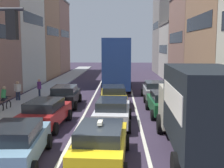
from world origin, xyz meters
TOP-DOWN VIEW (x-y plane):
  - sidewalk_left at (-6.70, 20.00)m, footprint 2.60×64.00m
  - lane_stripe_left at (-1.70, 20.00)m, footprint 0.16×60.00m
  - lane_stripe_right at (1.70, 20.00)m, footprint 0.16×60.00m
  - building_row_left at (-12.00, 22.19)m, footprint 7.20×43.90m
  - building_row_right at (9.90, 22.51)m, footprint 7.20×43.90m
  - removalist_box_truck at (3.69, 2.09)m, footprint 2.92×7.78m
  - taxi_centre_lane_front at (-0.13, 1.18)m, footprint 2.24×4.39m
  - sedan_left_lane_front at (-3.26, 1.13)m, footprint 2.29×4.41m
  - sedan_centre_lane_second at (0.18, 6.46)m, footprint 2.22×4.38m
  - wagon_left_lane_second at (-3.43, 6.10)m, footprint 2.30×4.41m
  - hatchback_centre_lane_third at (0.12, 11.79)m, footprint 2.21×4.37m
  - sedan_left_lane_third at (-3.43, 11.69)m, footprint 2.15×4.34m
  - sedan_right_lane_behind_truck at (3.42, 9.10)m, footprint 2.13×4.33m
  - wagon_right_lane_far at (3.46, 14.51)m, footprint 2.08×4.31m
  - bus_mid_queue_primary at (0.18, 20.74)m, footprint 2.93×10.54m
  - cyclist_on_sidewalk at (-7.10, 9.65)m, footprint 0.50×1.73m
  - pedestrian_near_kerb at (-7.41, 13.16)m, footprint 0.53×0.34m
  - pedestrian_mid_sidewalk at (-6.14, 14.67)m, footprint 0.34×0.52m

SIDE VIEW (x-z plane):
  - lane_stripe_left at x=-1.70m, z-range 0.00..0.01m
  - lane_stripe_right at x=1.70m, z-range 0.00..0.01m
  - sidewalk_left at x=-6.70m, z-range 0.00..0.14m
  - sedan_left_lane_front at x=-3.26m, z-range 0.05..1.54m
  - sedan_centre_lane_second at x=0.18m, z-range 0.05..1.54m
  - wagon_left_lane_second at x=-3.43m, z-range 0.05..1.54m
  - hatchback_centre_lane_third at x=0.12m, z-range 0.05..1.54m
  - sedan_left_lane_third at x=-3.43m, z-range 0.05..1.54m
  - sedan_right_lane_behind_truck at x=3.42m, z-range 0.05..1.54m
  - wagon_right_lane_far at x=3.46m, z-range 0.05..1.54m
  - taxi_centre_lane_front at x=-0.13m, z-range -0.03..1.63m
  - cyclist_on_sidewalk at x=-7.10m, z-range -0.01..1.71m
  - pedestrian_near_kerb at x=-7.41m, z-range 0.12..1.78m
  - pedestrian_mid_sidewalk at x=-6.14m, z-range 0.12..1.78m
  - removalist_box_truck at x=3.69m, z-range 0.18..3.76m
  - bus_mid_queue_primary at x=0.18m, z-range 0.30..5.36m
  - building_row_right at x=9.90m, z-range -1.53..12.74m
  - building_row_left at x=-12.00m, z-range -0.70..12.67m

